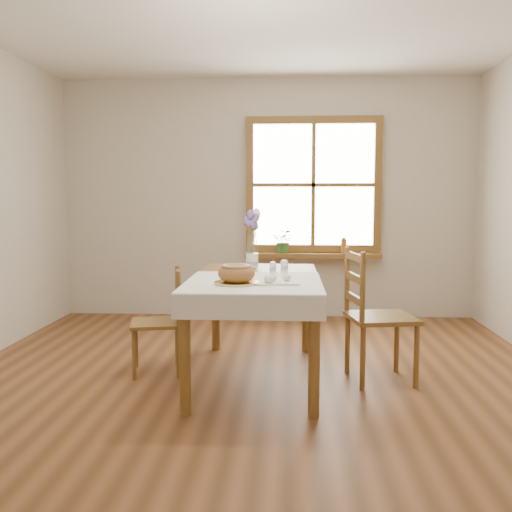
{
  "coord_description": "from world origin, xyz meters",
  "views": [
    {
      "loc": [
        0.23,
        -3.78,
        1.33
      ],
      "look_at": [
        0.0,
        0.3,
        0.9
      ],
      "focal_mm": 40.0,
      "sensor_mm": 36.0,
      "label": 1
    }
  ],
  "objects": [
    {
      "name": "potted_plant",
      "position": [
        0.18,
        2.4,
        0.81
      ],
      "size": [
        0.29,
        0.31,
        0.2
      ],
      "primitive_type": "imported",
      "rotation": [
        0.0,
        0.0,
        -0.3
      ],
      "color": "#376E2C",
      "rests_on": "window_sill"
    },
    {
      "name": "amber_bottle",
      "position": [
        0.83,
        2.4,
        0.8
      ],
      "size": [
        0.07,
        0.07,
        0.17
      ],
      "primitive_type": "cylinder",
      "rotation": [
        0.0,
        0.0,
        -0.11
      ],
      "color": "#B26521",
      "rests_on": "window_sill"
    },
    {
      "name": "chair_left",
      "position": [
        -0.76,
        0.37,
        0.4
      ],
      "size": [
        0.46,
        0.45,
        0.79
      ],
      "primitive_type": null,
      "rotation": [
        0.0,
        0.0,
        -1.35
      ],
      "color": "brown",
      "rests_on": "ground"
    },
    {
      "name": "egg_napkin",
      "position": [
        0.15,
        -0.07,
        0.77
      ],
      "size": [
        0.31,
        0.28,
        0.01
      ],
      "primitive_type": "cube",
      "rotation": [
        0.0,
        0.0,
        0.15
      ],
      "color": "white",
      "rests_on": "table_linen"
    },
    {
      "name": "lavender_bouquet",
      "position": [
        -0.06,
        0.78,
        1.03
      ],
      "size": [
        0.18,
        0.18,
        0.34
      ],
      "primitive_type": null,
      "color": "#735AA1",
      "rests_on": "flower_vase"
    },
    {
      "name": "window",
      "position": [
        0.5,
        2.47,
        1.45
      ],
      "size": [
        1.46,
        0.08,
        1.46
      ],
      "color": "brown",
      "rests_on": "ground"
    },
    {
      "name": "flower_vase",
      "position": [
        -0.06,
        0.78,
        0.81
      ],
      "size": [
        0.13,
        0.13,
        0.11
      ],
      "primitive_type": "cylinder",
      "rotation": [
        0.0,
        0.0,
        -0.26
      ],
      "color": "white",
      "rests_on": "dining_table"
    },
    {
      "name": "room_walls",
      "position": [
        0.0,
        0.0,
        1.71
      ],
      "size": [
        4.6,
        5.1,
        2.65
      ],
      "color": "beige",
      "rests_on": "ground"
    },
    {
      "name": "table_linen",
      "position": [
        0.0,
        -0.0,
        0.76
      ],
      "size": [
        0.91,
        0.99,
        0.01
      ],
      "primitive_type": "cube",
      "color": "white",
      "rests_on": "dining_table"
    },
    {
      "name": "window_sill",
      "position": [
        0.5,
        2.4,
        0.69
      ],
      "size": [
        1.46,
        0.2,
        0.05
      ],
      "color": "brown",
      "rests_on": "ground"
    },
    {
      "name": "ground",
      "position": [
        0.0,
        0.0,
        0.0
      ],
      "size": [
        5.0,
        5.0,
        0.0
      ],
      "primitive_type": "plane",
      "color": "brown",
      "rests_on": "ground"
    },
    {
      "name": "pepper_shaker",
      "position": [
        0.2,
        0.4,
        0.81
      ],
      "size": [
        0.07,
        0.07,
        0.11
      ],
      "primitive_type": "cylinder",
      "rotation": [
        0.0,
        0.0,
        0.26
      ],
      "color": "white",
      "rests_on": "table_linen"
    },
    {
      "name": "dining_table",
      "position": [
        0.0,
        0.3,
        0.66
      ],
      "size": [
        0.9,
        1.6,
        0.75
      ],
      "color": "brown",
      "rests_on": "ground"
    },
    {
      "name": "salt_shaker",
      "position": [
        0.12,
        0.35,
        0.81
      ],
      "size": [
        0.07,
        0.07,
        0.1
      ],
      "primitive_type": "cylinder",
      "rotation": [
        0.0,
        0.0,
        -0.34
      ],
      "color": "white",
      "rests_on": "table_linen"
    },
    {
      "name": "chair_right",
      "position": [
        0.9,
        0.28,
        0.48
      ],
      "size": [
        0.54,
        0.52,
        0.96
      ],
      "primitive_type": null,
      "rotation": [
        0.0,
        0.0,
        1.74
      ],
      "color": "brown",
      "rests_on": "ground"
    },
    {
      "name": "eggs",
      "position": [
        0.15,
        -0.07,
        0.8
      ],
      "size": [
        0.24,
        0.22,
        0.05
      ],
      "primitive_type": null,
      "rotation": [
        0.0,
        0.0,
        0.15
      ],
      "color": "white",
      "rests_on": "egg_napkin"
    },
    {
      "name": "bread_plate",
      "position": [
        -0.1,
        -0.12,
        0.77
      ],
      "size": [
        0.36,
        0.36,
        0.02
      ],
      "primitive_type": "cylinder",
      "rotation": [
        0.0,
        0.0,
        0.33
      ],
      "color": "white",
      "rests_on": "table_linen"
    },
    {
      "name": "bread_loaf",
      "position": [
        -0.1,
        -0.12,
        0.84
      ],
      "size": [
        0.24,
        0.24,
        0.13
      ],
      "primitive_type": "ellipsoid",
      "color": "#AF723E",
      "rests_on": "bread_plate"
    }
  ]
}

